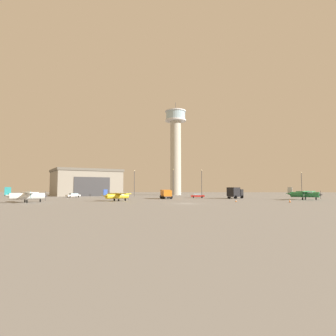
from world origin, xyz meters
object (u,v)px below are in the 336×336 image
(truck_box_black, at_px, (235,192))
(light_post_west, at_px, (173,180))
(car_red, at_px, (197,196))
(light_post_east, at_px, (202,181))
(traffic_cone_near_left, at_px, (290,201))
(traffic_cone_near_right, at_px, (236,201))
(control_tower, at_px, (176,144))
(light_post_centre, at_px, (302,182))
(truck_box_orange, at_px, (166,194))
(airplane_yellow, at_px, (117,196))
(car_white, at_px, (73,195))
(airplane_green, at_px, (304,194))
(light_post_north, at_px, (134,181))
(airplane_white, at_px, (27,195))

(truck_box_black, relative_size, light_post_west, 0.61)
(car_red, distance_m, light_post_east, 17.14)
(traffic_cone_near_left, distance_m, traffic_cone_near_right, 10.83)
(control_tower, xyz_separation_m, light_post_east, (10.76, -26.36, -17.81))
(control_tower, xyz_separation_m, light_post_centre, (46.29, -26.38, -18.33))
(truck_box_orange, xyz_separation_m, truck_box_black, (19.83, 3.10, 0.29))
(airplane_yellow, bearing_deg, car_white, 83.29)
(control_tower, distance_m, truck_box_black, 56.09)
(airplane_yellow, height_order, light_post_east, light_post_east)
(car_red, xyz_separation_m, car_white, (-41.00, 3.47, 0.00))
(car_red, height_order, traffic_cone_near_right, car_red)
(airplane_green, xyz_separation_m, traffic_cone_near_left, (-8.77, -15.24, -1.16))
(airplane_yellow, distance_m, light_post_east, 46.64)
(airplane_green, bearing_deg, car_white, -157.42)
(car_red, bearing_deg, truck_box_orange, -142.47)
(control_tower, distance_m, airplane_yellow, 72.04)
(airplane_green, bearing_deg, light_post_east, 166.47)
(light_post_north, bearing_deg, car_white, -152.84)
(car_white, height_order, traffic_cone_near_left, car_white)
(truck_box_black, xyz_separation_m, traffic_cone_near_right, (-3.27, -22.42, -1.50))
(car_red, bearing_deg, truck_box_black, -31.13)
(truck_box_black, xyz_separation_m, light_post_north, (-33.00, 18.32, 3.89))
(airplane_white, height_order, light_post_east, light_post_east)
(airplane_green, relative_size, airplane_yellow, 1.32)
(truck_box_orange, bearing_deg, traffic_cone_near_left, 39.14)
(light_post_west, bearing_deg, control_tower, 90.79)
(airplane_yellow, distance_m, light_post_west, 41.59)
(truck_box_black, xyz_separation_m, car_white, (-51.68, 8.74, -1.03))
(light_post_centre, bearing_deg, airplane_yellow, -143.90)
(airplane_yellow, relative_size, light_post_east, 0.75)
(light_post_east, xyz_separation_m, light_post_north, (-24.34, -3.20, -0.14))
(light_post_east, xyz_separation_m, traffic_cone_near_right, (5.38, -43.94, -5.53))
(car_red, distance_m, traffic_cone_near_left, 34.30)
(light_post_centre, bearing_deg, light_post_east, 179.96)
(light_post_north, bearing_deg, car_red, -30.34)
(control_tower, bearing_deg, light_post_east, -67.80)
(control_tower, relative_size, traffic_cone_near_right, 78.17)
(airplane_green, distance_m, light_post_centre, 32.13)
(light_post_west, relative_size, traffic_cone_near_right, 18.24)
(control_tower, bearing_deg, light_post_north, -114.69)
(airplane_green, distance_m, car_red, 30.30)
(airplane_green, distance_m, traffic_cone_near_left, 17.62)
(car_white, distance_m, traffic_cone_near_right, 57.57)
(airplane_green, xyz_separation_m, light_post_west, (-35.27, 28.69, 4.38))
(light_post_west, xyz_separation_m, light_post_centre, (45.91, 1.40, -0.62))
(traffic_cone_near_left, bearing_deg, car_red, 121.96)
(traffic_cone_near_left, bearing_deg, truck_box_orange, 142.79)
(airplane_green, xyz_separation_m, light_post_east, (-24.90, 30.11, 4.28))
(truck_box_orange, bearing_deg, traffic_cone_near_right, 26.97)
(traffic_cone_near_right, bearing_deg, airplane_green, 35.32)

